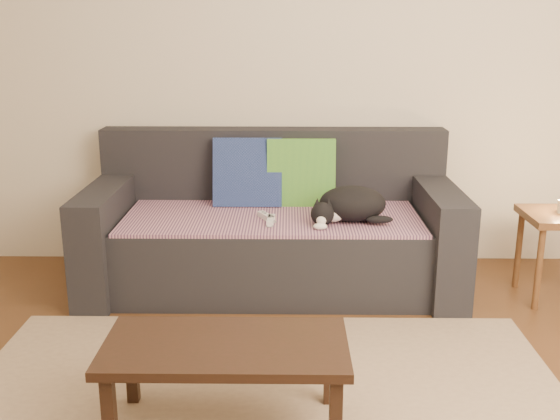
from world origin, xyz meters
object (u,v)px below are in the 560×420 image
Objects in this scene: cat at (350,205)px; wii_remote_b at (271,220)px; wii_remote_a at (266,217)px; sofa at (272,232)px; coffee_table at (226,354)px.

wii_remote_b is (-0.43, -0.04, -0.08)m from cat.
cat is 0.47m from wii_remote_a.
coffee_table is at bearing -95.15° from sofa.
wii_remote_b is (-0.00, -0.24, 0.15)m from sofa.
cat is at bearing -81.38° from wii_remote_b.
wii_remote_b reaches higher than coffee_table.
wii_remote_b is (0.03, -0.07, 0.00)m from wii_remote_a.
sofa is at bearing -37.22° from wii_remote_a.
cat reaches higher than wii_remote_b.
wii_remote_a is (-0.03, -0.17, 0.15)m from sofa.
sofa is at bearing 84.85° from coffee_table.
sofa is 1.49m from coffee_table.
wii_remote_a is 0.08m from wii_remote_b.
wii_remote_a is at bearing -100.09° from sofa.
coffee_table is at bearing -110.50° from cat.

